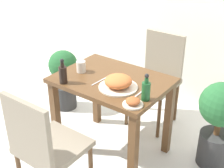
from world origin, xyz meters
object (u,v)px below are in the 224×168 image
Objects in this scene: side_plate at (133,102)px; drink_cup at (81,67)px; potted_plant_right at (219,119)px; condiment_bottle at (63,74)px; chair_near at (44,145)px; potted_plant_left at (64,76)px; food_plate at (118,82)px; sauce_bottle at (146,90)px; chair_far at (157,74)px.

drink_cup is at bearing 162.94° from side_plate.
condiment_bottle is at bearing -147.97° from potted_plant_right.
chair_near is 1.20× the size of potted_plant_right.
potted_plant_left is at bearing 155.73° from side_plate.
chair_near is 1.37× the size of potted_plant_left.
potted_plant_left is at bearing 135.57° from condiment_bottle.
side_plate is 0.81m from potted_plant_right.
condiment_bottle is (-0.39, -0.18, 0.03)m from food_plate.
drink_cup is at bearing 173.15° from sauce_bottle.
food_plate reaches higher than side_plate.
chair_near is at bearing -124.78° from sauce_bottle.
sauce_bottle and condiment_bottle have the same top height.
condiment_bottle is at bearing -84.63° from drink_cup.
potted_plant_left is (-1.24, 0.43, -0.42)m from sauce_bottle.
potted_plant_left is at bearing -157.79° from chair_far.
sauce_bottle is 1.00× the size of condiment_bottle.
chair_near is at bearing -128.51° from side_plate.
sauce_bottle is (0.03, 0.12, 0.05)m from side_plate.
chair_far is 1.20× the size of potted_plant_right.
chair_far reaches higher than food_plate.
chair_near reaches higher than potted_plant_right.
side_plate is 0.67m from drink_cup.
food_plate is at bearing -6.89° from drink_cup.
sauce_bottle is at bearing 13.24° from condiment_bottle.
food_plate is 2.06× the size of side_plate.
chair_near is 4.47× the size of condiment_bottle.
sauce_bottle is at bearing -128.36° from potted_plant_right.
chair_near is at bearing -126.45° from potted_plant_right.
potted_plant_right is (1.04, 0.65, -0.36)m from condiment_bottle.
drink_cup reaches higher than potted_plant_right.
sauce_bottle reaches higher than drink_cup.
potted_plant_left is at bearing -51.32° from chair_near.
sauce_bottle is (0.67, -0.08, 0.03)m from drink_cup.
chair_far is at bearing 22.21° from potted_plant_left.
chair_near reaches higher than food_plate.
condiment_bottle is at bearing -62.75° from chair_near.
drink_cup is at bearing -31.44° from potted_plant_left.
chair_far is at bearing 157.38° from potted_plant_right.
drink_cup is 0.47× the size of sauce_bottle.
potted_plant_right is at bearing 2.44° from potted_plant_left.
condiment_bottle reaches higher than drink_cup.
sauce_bottle is at bearing -67.64° from chair_far.
condiment_bottle reaches higher than chair_far.
chair_near is at bearing -93.53° from chair_far.
potted_plant_left is 0.87× the size of potted_plant_right.
chair_far reaches higher than drink_cup.
potted_plant_left is (-0.91, -0.37, -0.14)m from chair_far.
drink_cup is 1.19m from potted_plant_right.
sauce_bottle reaches higher than side_plate.
sauce_bottle is (0.26, -0.03, 0.03)m from food_plate.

